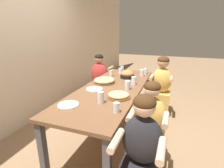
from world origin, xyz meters
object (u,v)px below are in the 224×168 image
Objects in this scene: drinking_glass_h at (127,86)px; drinking_glass_a at (122,69)px; skillet_bowl at (127,75)px; diner_near_left at (141,157)px; empty_plate_a at (68,105)px; drinking_glass_e at (134,81)px; drinking_glass_f at (116,108)px; empty_plate_b at (94,89)px; drinking_glass_c at (142,73)px; drinking_glass_b at (121,71)px; pizza_board_second at (104,81)px; diner_near_midleft at (149,130)px; pizza_board_main at (119,95)px; drinking_glass_g at (145,72)px; drinking_glass_i at (111,74)px; diner_near_right at (161,88)px; diner_far_right at (100,82)px; drinking_glass_d at (101,98)px.

drinking_glass_a is at bearing 20.72° from drinking_glass_h.
diner_near_left reaches higher than skillet_bowl.
drinking_glass_e is at bearing -27.13° from empty_plate_a.
drinking_glass_h reaches higher than empty_plate_a.
drinking_glass_a reaches higher than drinking_glass_f.
drinking_glass_h reaches higher than empty_plate_b.
drinking_glass_c reaches higher than drinking_glass_a.
drinking_glass_c is (-0.06, -0.43, 0.01)m from drinking_glass_b.
empty_plate_b is 2.31× the size of drinking_glass_b.
drinking_glass_a is 0.15m from drinking_glass_b.
pizza_board_second is 0.33× the size of diner_near_midleft.
drinking_glass_b is (1.22, 0.36, 0.02)m from pizza_board_main.
empty_plate_b is 1.24m from drinking_glass_g.
empty_plate_a is 1.37m from drinking_glass_i.
diner_near_midleft is at bearing -73.32° from empty_plate_a.
diner_near_right reaches higher than diner_near_midleft.
diner_far_right reaches higher than pizza_board_second.
drinking_glass_f is at bearing -60.98° from diner_far_right.
diner_near_right is (1.46, 0.00, 0.05)m from diner_near_midleft.
diner_far_right is (0.03, 1.29, -0.03)m from diner_near_right.
drinking_glass_b is at bearing -4.69° from pizza_board_second.
drinking_glass_e is (-0.34, -0.20, -0.00)m from skillet_bowl.
drinking_glass_g reaches higher than pizza_board_main.
drinking_glass_i is 0.10× the size of diner_near_left.
drinking_glass_c reaches higher than drinking_glass_b.
drinking_glass_g is 0.11× the size of diner_near_midleft.
diner_near_right is at bearing -90.00° from diner_near_left.
diner_near_right reaches higher than drinking_glass_c.
pizza_board_main is 0.34m from drinking_glass_h.
diner_near_left is at bearing 90.00° from diner_near_midleft.
drinking_glass_d is 1.67m from diner_near_right.
diner_far_right is at bearing -1.52° from diner_near_right.
empty_plate_a is at bearing 91.87° from drinking_glass_f.
drinking_glass_b is 0.09× the size of diner_near_right.
drinking_glass_a is (1.19, -0.06, 0.04)m from empty_plate_b.
drinking_glass_e is at bearing -5.25° from pizza_board_main.
diner_far_right is at bearing 46.12° from drinking_glass_i.
drinking_glass_b is (1.04, -0.07, 0.04)m from empty_plate_b.
drinking_glass_d is 0.67m from diner_near_midleft.
drinking_glass_b is at bearing -175.99° from drinking_glass_a.
drinking_glass_c is 0.57m from drinking_glass_e.
drinking_glass_i is at bearing 168.26° from drinking_glass_a.
drinking_glass_d is 0.13× the size of diner_near_left.
drinking_glass_f is 2.02m from diner_far_right.
drinking_glass_a is 2.18m from diner_near_left.
empty_plate_b is 1.19m from drinking_glass_a.
drinking_glass_a is 1.82m from drinking_glass_f.
empty_plate_a is 0.37m from drinking_glass_d.
diner_near_midleft is (-1.45, -0.31, -0.35)m from drinking_glass_g.
drinking_glass_e is (0.59, -0.05, 0.03)m from pizza_board_main.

